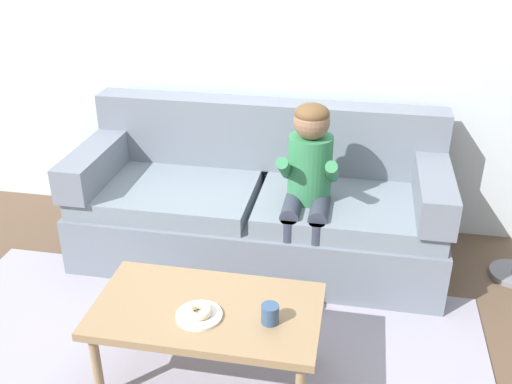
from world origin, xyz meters
name	(u,v)px	position (x,y,z in m)	size (l,w,h in m)	color
ground	(205,331)	(0.00, 0.00, 0.00)	(10.00, 10.00, 0.00)	brown
wall_back	(253,22)	(0.00, 1.40, 1.40)	(8.00, 0.10, 2.80)	silver
area_rug	(192,362)	(0.00, -0.25, 0.01)	(3.00, 1.61, 0.01)	#9993A3
couch	(259,206)	(0.15, 0.85, 0.34)	(2.30, 0.90, 0.95)	slate
coffee_table	(207,315)	(0.12, -0.34, 0.39)	(1.05, 0.58, 0.44)	#937551
person_child	(308,178)	(0.47, 0.64, 0.67)	(0.34, 0.58, 1.10)	#337A4C
plate	(199,315)	(0.10, -0.41, 0.45)	(0.21, 0.21, 0.01)	white
donut	(199,311)	(0.10, -0.41, 0.47)	(0.12, 0.12, 0.04)	beige
mug	(270,314)	(0.42, -0.39, 0.48)	(0.08, 0.08, 0.09)	#334C72
toy_controller	(160,317)	(-0.27, 0.04, 0.03)	(0.23, 0.09, 0.05)	blue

